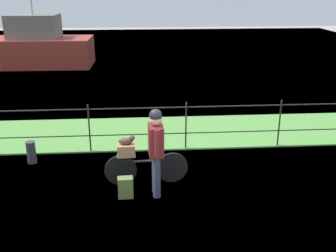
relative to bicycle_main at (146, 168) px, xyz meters
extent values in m
plane|color=gray|center=(0.99, -0.69, -0.33)|extent=(60.00, 60.00, 0.00)
cube|color=#569342|center=(0.99, 2.78, -0.32)|extent=(27.00, 2.40, 0.03)
plane|color=slate|center=(0.99, 12.61, -0.33)|extent=(30.00, 30.00, 0.00)
cylinder|color=#28231E|center=(-1.26, 1.64, 0.25)|extent=(0.04, 0.04, 1.17)
cylinder|color=#28231E|center=(0.99, 1.64, 0.25)|extent=(0.04, 0.04, 1.17)
cylinder|color=#28231E|center=(3.24, 1.64, 0.25)|extent=(0.04, 0.04, 1.17)
cylinder|color=#28231E|center=(0.99, 1.64, 0.08)|extent=(18.00, 0.03, 0.03)
cylinder|color=#28231E|center=(0.99, 1.64, 0.72)|extent=(18.00, 0.03, 0.03)
cylinder|color=black|center=(0.53, 0.03, -0.02)|extent=(0.63, 0.07, 0.63)
cylinder|color=black|center=(-0.49, -0.02, -0.02)|extent=(0.63, 0.07, 0.63)
cylinder|color=#2D2D33|center=(0.02, 0.00, 0.15)|extent=(0.79, 0.08, 0.04)
cube|color=black|center=(-0.37, -0.02, 0.19)|extent=(0.20, 0.10, 0.06)
cube|color=slate|center=(-0.37, -0.02, 0.29)|extent=(0.37, 0.18, 0.02)
cube|color=#A87F51|center=(-0.37, -0.02, 0.41)|extent=(0.35, 0.28, 0.23)
ellipsoid|color=#4C3D2D|center=(-0.37, -0.02, 0.59)|extent=(0.29, 0.15, 0.13)
sphere|color=#4C3D2D|center=(-0.25, -0.01, 0.65)|extent=(0.11, 0.11, 0.11)
cylinder|color=#383D51|center=(0.19, -0.34, 0.08)|extent=(0.14, 0.14, 0.82)
cylinder|color=#383D51|center=(0.20, -0.54, 0.08)|extent=(0.14, 0.14, 0.82)
cube|color=maroon|center=(0.19, -0.44, 0.77)|extent=(0.28, 0.41, 0.56)
cylinder|color=maroon|center=(0.18, -0.22, 0.80)|extent=(0.10, 0.10, 0.50)
cylinder|color=maroon|center=(0.20, -0.66, 0.80)|extent=(0.10, 0.10, 0.50)
sphere|color=tan|center=(0.19, -0.44, 1.16)|extent=(0.22, 0.22, 0.22)
sphere|color=black|center=(0.19, -0.44, 1.23)|extent=(0.23, 0.23, 0.23)
cube|color=olive|center=(-0.38, -0.51, -0.13)|extent=(0.29, 0.19, 0.40)
cylinder|color=#38383D|center=(-2.49, 1.14, -0.08)|extent=(0.20, 0.20, 0.50)
cube|color=#9E3328|center=(-4.92, 12.14, 0.33)|extent=(5.22, 2.38, 1.32)
cube|color=slate|center=(-4.92, 12.14, 1.52)|extent=(2.31, 1.64, 1.07)
camera|label=1|loc=(-0.07, -6.95, 3.42)|focal=41.89mm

